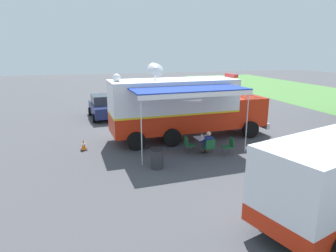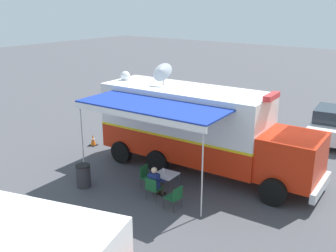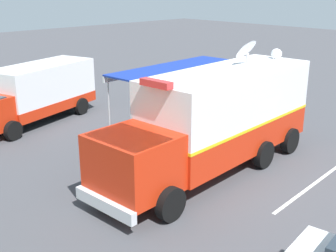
{
  "view_description": "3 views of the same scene",
  "coord_description": "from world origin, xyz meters",
  "views": [
    {
      "loc": [
        16.0,
        -4.8,
        5.14
      ],
      "look_at": [
        0.99,
        -0.6,
        1.08
      ],
      "focal_mm": 31.5,
      "sensor_mm": 36.0,
      "label": 1
    },
    {
      "loc": [
        13.18,
        9.04,
        6.92
      ],
      "look_at": [
        0.06,
        -0.84,
        1.69
      ],
      "focal_mm": 41.83,
      "sensor_mm": 36.0,
      "label": 2
    },
    {
      "loc": [
        -9.14,
        11.9,
        6.34
      ],
      "look_at": [
        2.19,
        0.89,
        1.12
      ],
      "focal_mm": 46.09,
      "sensor_mm": 36.0,
      "label": 3
    }
  ],
  "objects": [
    {
      "name": "folding_chair_at_table",
      "position": [
        3.26,
        0.88,
        0.51
      ],
      "size": [
        0.51,
        0.51,
        0.87
      ],
      "color": "#19562D",
      "rests_on": "ground"
    },
    {
      "name": "traffic_cone",
      "position": [
        0.65,
        -5.12,
        0.28
      ],
      "size": [
        0.36,
        0.36,
        0.58
      ],
      "color": "black",
      "rests_on": "ground"
    },
    {
      "name": "folding_chair_beside_table",
      "position": [
        2.59,
        0.02,
        0.51
      ],
      "size": [
        0.51,
        0.51,
        0.87
      ],
      "color": "#19562D",
      "rests_on": "ground"
    },
    {
      "name": "water_bottle",
      "position": [
        2.49,
        0.79,
        0.83
      ],
      "size": [
        0.07,
        0.07,
        0.22
      ],
      "color": "silver",
      "rests_on": "folding_table"
    },
    {
      "name": "trash_bin",
      "position": [
        4.05,
        -1.96,
        0.46
      ],
      "size": [
        0.57,
        0.57,
        0.91
      ],
      "color": "#2D2D33",
      "rests_on": "ground"
    },
    {
      "name": "command_truck",
      "position": [
        -0.01,
        0.75,
        1.94
      ],
      "size": [
        5.29,
        9.61,
        4.53
      ],
      "color": "red",
      "rests_on": "ground"
    },
    {
      "name": "lot_stripe",
      "position": [
        -3.22,
        -0.38,
        0.0
      ],
      "size": [
        0.39,
        4.8,
        0.01
      ],
      "primitive_type": "cube",
      "rotation": [
        0.0,
        0.0,
        0.06
      ],
      "color": "silver",
      "rests_on": "ground"
    },
    {
      "name": "ground_plane",
      "position": [
        0.0,
        0.0,
        0.0
      ],
      "size": [
        100.0,
        100.0,
        0.0
      ],
      "primitive_type": "plane",
      "color": "#47474C"
    },
    {
      "name": "folding_chair_spare_by_truck",
      "position": [
        3.33,
        1.93,
        0.51
      ],
      "size": [
        0.51,
        0.51,
        0.87
      ],
      "color": "#19562D",
      "rests_on": "ground"
    },
    {
      "name": "seated_responder",
      "position": [
        3.08,
        0.87,
        0.65
      ],
      "size": [
        0.68,
        0.57,
        1.25
      ],
      "color": "navy",
      "rests_on": "ground"
    },
    {
      "name": "folding_table",
      "position": [
        2.46,
        0.87,
        0.67
      ],
      "size": [
        0.84,
        0.84,
        0.73
      ],
      "color": "silver",
      "rests_on": "ground"
    },
    {
      "name": "support_truck",
      "position": [
        9.56,
        2.5,
        1.39
      ],
      "size": [
        3.87,
        7.1,
        2.7
      ],
      "color": "white",
      "rests_on": "ground"
    }
  ]
}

